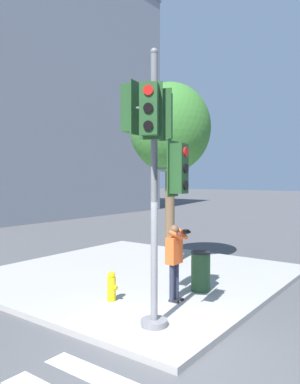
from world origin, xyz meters
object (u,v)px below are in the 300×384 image
at_px(trash_bin, 201,271).
at_px(traffic_signal_pole, 155,152).
at_px(person_photographer, 175,255).
at_px(street_tree, 170,129).
at_px(fire_hydrant, 112,286).

bearing_deg(trash_bin, traffic_signal_pole, -171.26).
relative_size(person_photographer, street_tree, 0.30).
height_order(street_tree, trash_bin, street_tree).
bearing_deg(street_tree, traffic_signal_pole, -149.70).
xyz_separation_m(street_tree, trash_bin, (-1.95, -2.21, -3.90)).
xyz_separation_m(traffic_signal_pole, person_photographer, (1.46, 0.49, -2.25)).
xyz_separation_m(traffic_signal_pole, fire_hydrant, (0.59, 1.65, -2.97)).
xyz_separation_m(traffic_signal_pole, trash_bin, (2.49, 0.38, -2.82)).
xyz_separation_m(person_photographer, street_tree, (2.99, 2.11, 3.34)).
bearing_deg(traffic_signal_pole, person_photographer, 18.54).
relative_size(fire_hydrant, trash_bin, 0.70).
bearing_deg(fire_hydrant, person_photographer, -53.52).
bearing_deg(trash_bin, street_tree, 48.59).
height_order(person_photographer, trash_bin, person_photographer).
xyz_separation_m(street_tree, fire_hydrant, (-3.85, -0.94, -4.06)).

